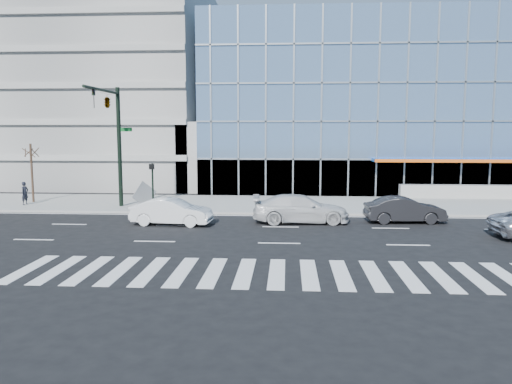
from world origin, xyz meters
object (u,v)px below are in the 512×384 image
street_tree_near (31,152)px  white_sedan (172,212)px  white_suv (301,209)px  pedestrian (25,193)px  traffic_signal (111,117)px  ped_signal_post (152,179)px  tilted_panel (144,194)px  dark_sedan (405,210)px

street_tree_near → white_sedan: 14.21m
white_suv → pedestrian: (-19.02, 4.74, 0.15)m
white_sedan → pedestrian: 13.12m
street_tree_near → traffic_signal: bearing=-22.7°
traffic_signal → ped_signal_post: size_ratio=2.67×
ped_signal_post → pedestrian: bearing=172.6°
ped_signal_post → tilted_panel: (-0.66, 0.32, -1.08)m
ped_signal_post → traffic_signal: bearing=-171.5°
dark_sedan → pedestrian: 25.40m
white_suv → white_sedan: size_ratio=1.22×
white_sedan → dark_sedan: 13.38m
dark_sedan → tilted_panel: tilted_panel is taller
white_suv → white_sedan: bearing=95.2°
white_suv → tilted_panel: size_ratio=4.26×
white_suv → dark_sedan: 6.01m
dark_sedan → white_sedan: bearing=92.6°
white_suv → dark_sedan: white_suv is taller
traffic_signal → dark_sedan: 19.13m
white_suv → tilted_panel: bearing=65.8°
dark_sedan → tilted_panel: (-16.30, 3.46, 0.32)m
traffic_signal → ped_signal_post: 4.75m
white_sedan → pedestrian: size_ratio=2.84×
white_sedan → dark_sedan: (13.29, 1.52, -0.00)m
pedestrian → dark_sedan: bearing=-85.5°
ped_signal_post → white_sedan: 5.41m
ped_signal_post → street_tree_near: (-9.50, 2.56, 1.64)m
white_suv → tilted_panel: 10.99m
white_sedan → ped_signal_post: bearing=31.8°
white_sedan → pedestrian: bearing=68.4°
traffic_signal → street_tree_near: 7.96m
pedestrian → tilted_panel: (8.72, -0.90, 0.11)m
ped_signal_post → street_tree_near: street_tree_near is taller
dark_sedan → pedestrian: (-25.02, 4.36, 0.20)m
traffic_signal → white_suv: (12.14, -3.14, -5.36)m
white_sedan → pedestrian: pedestrian is taller
white_sedan → dark_sedan: bearing=-78.4°
traffic_signal → white_sedan: 8.44m
street_tree_near → white_suv: size_ratio=0.76×
dark_sedan → pedestrian: bearing=76.2°
ped_signal_post → tilted_panel: bearing=154.1°
traffic_signal → white_sedan: size_ratio=1.76×
traffic_signal → street_tree_near: (-7.00, 2.93, -2.39)m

